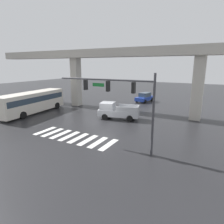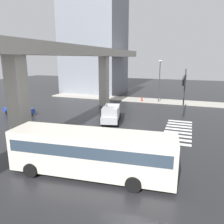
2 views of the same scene
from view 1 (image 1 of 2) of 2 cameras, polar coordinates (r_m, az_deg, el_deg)
The scene contains 7 objects.
ground_plane at distance 23.58m, azimuth -2.32°, elevation -3.04°, with size 120.00×120.00×0.00m, color #232326.
crosswalk_stripes at distance 19.21m, azimuth -11.10°, elevation -7.20°, with size 8.25×2.80×0.01m.
elevated_overpass at distance 28.55m, azimuth 4.70°, elevation 15.64°, with size 51.44×2.45×9.06m.
pickup_truck at distance 24.96m, azimuth 1.28°, elevation 0.25°, with size 5.41×3.10×2.08m.
city_bus at distance 30.06m, azimuth -22.25°, elevation 2.95°, with size 3.58×10.99×2.99m.
sedan_blue at distance 37.22m, azimuth 9.52°, elevation 4.28°, with size 2.50×4.54×1.72m.
traffic_signal_mast at distance 15.28m, azimuth 2.55°, elevation 5.37°, with size 8.69×0.32×6.20m.
Camera 1 is at (11.67, -19.35, 6.73)m, focal length 31.28 mm.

